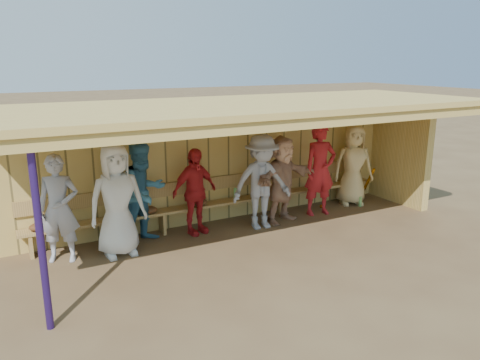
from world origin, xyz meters
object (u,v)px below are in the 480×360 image
(player_e, at_px, (262,182))
(player_g, at_px, (320,170))
(player_f, at_px, (282,179))
(player_b, at_px, (117,201))
(player_a, at_px, (59,209))
(player_d, at_px, (195,192))
(bench, at_px, (222,197))
(player_c, at_px, (144,192))
(player_h, at_px, (353,165))

(player_e, height_order, player_g, player_g)
(player_e, relative_size, player_f, 1.04)
(player_b, bearing_deg, player_a, 165.64)
(player_d, bearing_deg, bench, 11.27)
(player_e, bearing_deg, player_f, 19.61)
(player_g, bearing_deg, player_b, -170.25)
(player_d, relative_size, player_f, 0.93)
(player_e, height_order, bench, player_e)
(player_a, height_order, player_f, player_a)
(player_c, distance_m, player_d, 0.96)
(player_g, xyz_separation_m, player_h, (1.11, 0.23, -0.07))
(player_d, relative_size, player_g, 0.85)
(player_f, relative_size, bench, 0.23)
(player_h, bearing_deg, player_b, -153.07)
(player_b, height_order, player_h, player_b)
(player_e, bearing_deg, player_g, 11.67)
(player_b, height_order, player_d, player_b)
(player_b, xyz_separation_m, player_g, (4.29, 0.13, 0.02))
(player_a, distance_m, player_g, 5.18)
(player_g, bearing_deg, player_c, -175.43)
(player_b, distance_m, player_d, 1.56)
(player_e, xyz_separation_m, player_f, (0.55, 0.13, -0.04))
(player_e, bearing_deg, player_c, 176.64)
(player_b, height_order, player_g, player_g)
(player_h, bearing_deg, player_c, -156.82)
(player_e, bearing_deg, player_h, 14.24)
(player_g, height_order, bench, player_g)
(player_f, xyz_separation_m, player_h, (2.08, 0.24, 0.02))
(player_a, xyz_separation_m, player_g, (5.18, -0.06, 0.08))
(player_h, distance_m, bench, 3.18)
(player_c, height_order, player_d, player_c)
(player_g, bearing_deg, bench, 173.40)
(player_b, height_order, bench, player_b)
(player_e, bearing_deg, bench, 133.72)
(player_d, relative_size, player_e, 0.89)
(player_c, distance_m, player_f, 2.77)
(player_g, bearing_deg, player_a, -172.65)
(player_c, height_order, player_e, player_c)
(player_a, relative_size, player_f, 1.00)
(player_f, bearing_deg, player_b, 165.56)
(player_g, xyz_separation_m, bench, (-2.04, 0.53, -0.44))
(player_g, distance_m, bench, 2.15)
(player_g, bearing_deg, player_e, -166.46)
(player_a, bearing_deg, player_f, 21.25)
(player_e, distance_m, player_h, 2.65)
(player_a, bearing_deg, player_h, 23.78)
(player_f, bearing_deg, player_a, 162.55)
(player_c, bearing_deg, player_h, -19.88)
(player_f, relative_size, player_g, 0.91)
(player_a, xyz_separation_m, bench, (3.15, 0.47, -0.36))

